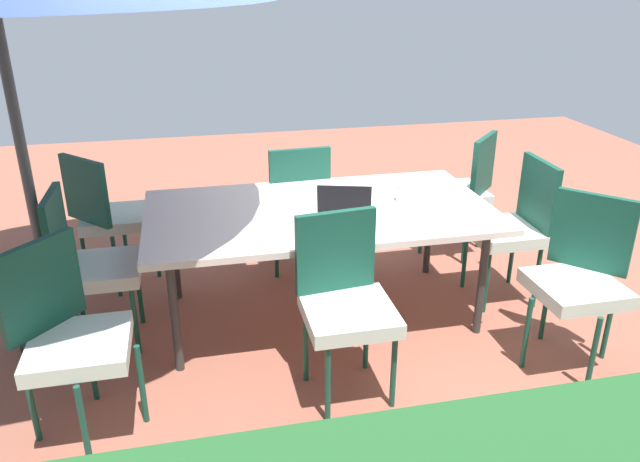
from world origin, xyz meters
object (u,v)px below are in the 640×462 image
(chair_south, at_px, (296,200))
(cup, at_px, (402,193))
(dining_table, at_px, (320,216))
(chair_west, at_px, (514,223))
(chair_southeast, at_px, (108,212))
(chair_northeast, at_px, (68,332))
(chair_southwest, at_px, (462,187))
(chair_east, at_px, (88,261))
(chair_north, at_px, (345,298))
(laptop, at_px, (344,207))
(chair_northwest, at_px, (580,274))

(chair_south, bearing_deg, cup, 126.23)
(dining_table, height_order, chair_west, chair_west)
(chair_southeast, bearing_deg, chair_west, -149.10)
(dining_table, xyz_separation_m, chair_northeast, (1.40, 0.82, -0.15))
(chair_south, relative_size, chair_west, 1.00)
(chair_southwest, relative_size, chair_east, 1.00)
(chair_southeast, bearing_deg, chair_north, 177.99)
(laptop, bearing_deg, chair_east, 13.18)
(chair_south, bearing_deg, chair_northwest, 128.44)
(dining_table, xyz_separation_m, chair_north, (0.04, 0.78, -0.15))
(chair_southeast, relative_size, chair_north, 1.00)
(chair_northwest, bearing_deg, chair_northeast, -132.24)
(laptop, bearing_deg, chair_southeast, -14.14)
(chair_west, xyz_separation_m, laptop, (1.20, 0.09, 0.25))
(chair_southeast, relative_size, chair_northeast, 1.00)
(chair_northwest, xyz_separation_m, chair_east, (2.71, -0.77, 0.00))
(dining_table, bearing_deg, laptop, 133.88)
(chair_west, height_order, laptop, chair_west)
(chair_southwest, bearing_deg, cup, -3.44)
(dining_table, distance_m, chair_north, 0.80)
(chair_southeast, height_order, chair_northeast, same)
(chair_northeast, xyz_separation_m, chair_northwest, (-2.71, -0.02, 0.00))
(chair_southwest, bearing_deg, chair_north, 2.27)
(chair_south, relative_size, chair_northeast, 1.00)
(chair_north, height_order, chair_northeast, same)
(chair_northeast, bearing_deg, chair_southwest, -18.33)
(chair_south, height_order, chair_southwest, same)
(dining_table, distance_m, chair_southeast, 1.56)
(chair_north, bearing_deg, chair_east, 144.56)
(chair_northwest, xyz_separation_m, cup, (0.77, -0.83, 0.25))
(dining_table, relative_size, cup, 20.21)
(chair_north, relative_size, chair_northwest, 1.00)
(chair_southeast, relative_size, laptop, 2.60)
(chair_south, height_order, chair_northwest, same)
(chair_south, relative_size, laptop, 2.60)
(laptop, bearing_deg, dining_table, -29.37)
(dining_table, bearing_deg, chair_north, 87.06)
(dining_table, relative_size, chair_north, 2.19)
(chair_northeast, height_order, laptop, chair_northeast)
(laptop, distance_m, cup, 0.45)
(chair_east, bearing_deg, laptop, -92.47)
(chair_east, height_order, cup, chair_east)
(chair_west, bearing_deg, chair_southwest, -175.90)
(laptop, bearing_deg, chair_west, -159.02)
(chair_southwest, height_order, cup, chair_southwest)
(chair_west, relative_size, chair_southwest, 1.00)
(chair_south, bearing_deg, chair_northeast, 45.51)
(dining_table, distance_m, chair_southwest, 1.49)
(chair_southeast, bearing_deg, laptop, -163.44)
(chair_north, relative_size, chair_east, 1.00)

